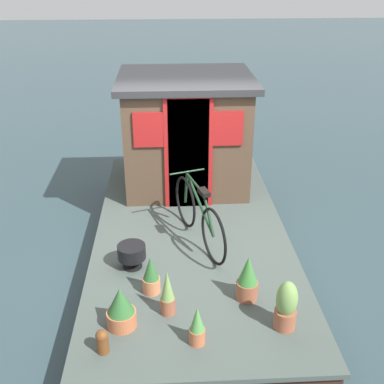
# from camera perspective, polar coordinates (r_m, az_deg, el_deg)

# --- Properties ---
(ground_plane) EXTENTS (60.00, 60.00, 0.00)m
(ground_plane) POSITION_cam_1_polar(r_m,az_deg,el_deg) (6.98, -0.09, -7.85)
(ground_plane) COLOR #2D4247
(houseboat_deck) EXTENTS (5.37, 2.68, 0.46)m
(houseboat_deck) POSITION_cam_1_polar(r_m,az_deg,el_deg) (6.85, -0.09, -6.24)
(houseboat_deck) COLOR #424C47
(houseboat_deck) RESTS_ON ground_plane
(houseboat_cabin) EXTENTS (1.87, 2.12, 1.83)m
(houseboat_cabin) POSITION_cam_1_polar(r_m,az_deg,el_deg) (7.77, -0.74, 7.33)
(houseboat_cabin) COLOR #4C3828
(houseboat_cabin) RESTS_ON houseboat_deck
(bicycle) EXTENTS (1.65, 0.66, 0.88)m
(bicycle) POSITION_cam_1_polar(r_m,az_deg,el_deg) (6.26, 0.79, -2.87)
(bicycle) COLOR black
(bicycle) RESTS_ON houseboat_deck
(potted_plant_rosemary) EXTENTS (0.20, 0.20, 0.47)m
(potted_plant_rosemary) POSITION_cam_1_polar(r_m,az_deg,el_deg) (5.48, -4.97, -10.03)
(potted_plant_rosemary) COLOR #C6754C
(potted_plant_rosemary) RESTS_ON houseboat_deck
(potted_plant_mint) EXTENTS (0.25, 0.25, 0.56)m
(potted_plant_mint) POSITION_cam_1_polar(r_m,az_deg,el_deg) (5.38, 6.72, -10.36)
(potted_plant_mint) COLOR #935138
(potted_plant_mint) RESTS_ON houseboat_deck
(potted_plant_succulent) EXTENTS (0.16, 0.16, 0.45)m
(potted_plant_succulent) POSITION_cam_1_polar(r_m,az_deg,el_deg) (4.84, 0.63, -15.91)
(potted_plant_succulent) COLOR #B2603D
(potted_plant_succulent) RESTS_ON houseboat_deck
(potted_plant_lavender) EXTENTS (0.16, 0.16, 0.55)m
(potted_plant_lavender) POSITION_cam_1_polar(r_m,az_deg,el_deg) (5.15, -2.97, -12.14)
(potted_plant_lavender) COLOR #935138
(potted_plant_lavender) RESTS_ON houseboat_deck
(potted_plant_ivy) EXTENTS (0.23, 0.23, 0.57)m
(potted_plant_ivy) POSITION_cam_1_polar(r_m,az_deg,el_deg) (5.06, 11.30, -13.38)
(potted_plant_ivy) COLOR #935138
(potted_plant_ivy) RESTS_ON houseboat_deck
(potted_plant_fern) EXTENTS (0.31, 0.31, 0.48)m
(potted_plant_fern) POSITION_cam_1_polar(r_m,az_deg,el_deg) (5.07, -8.59, -13.72)
(potted_plant_fern) COLOR #B2603D
(potted_plant_fern) RESTS_ON houseboat_deck
(charcoal_grill) EXTENTS (0.35, 0.35, 0.31)m
(charcoal_grill) POSITION_cam_1_polar(r_m,az_deg,el_deg) (5.91, -7.30, -7.27)
(charcoal_grill) COLOR black
(charcoal_grill) RESTS_ON houseboat_deck
(mooring_bollard) EXTENTS (0.13, 0.13, 0.26)m
(mooring_bollard) POSITION_cam_1_polar(r_m,az_deg,el_deg) (4.87, -10.78, -17.21)
(mooring_bollard) COLOR brown
(mooring_bollard) RESTS_ON houseboat_deck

